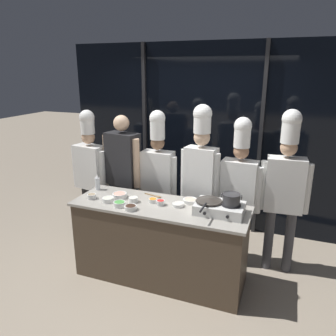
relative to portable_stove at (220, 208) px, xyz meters
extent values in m
plane|color=gray|center=(-0.65, -0.03, -0.96)|extent=(24.00, 24.00, 0.00)
cube|color=black|center=(-0.65, 1.55, 0.39)|extent=(4.10, 0.04, 2.70)
cube|color=#232326|center=(-1.52, 1.50, 0.39)|extent=(0.05, 0.05, 2.70)
cube|color=#232326|center=(0.22, 1.50, 0.39)|extent=(0.05, 0.05, 2.70)
cube|color=#4C3D2D|center=(-0.65, -0.03, -0.52)|extent=(1.89, 0.62, 0.88)
cube|color=#A39E93|center=(-0.65, -0.03, -0.07)|extent=(1.94, 0.65, 0.03)
cube|color=silver|center=(0.00, 0.00, 0.00)|extent=(0.49, 0.33, 0.10)
cylinder|color=black|center=(-0.11, 0.00, 0.06)|extent=(0.20, 0.20, 0.01)
cylinder|color=black|center=(-0.11, -0.17, 0.00)|extent=(0.03, 0.01, 0.03)
cylinder|color=black|center=(0.11, 0.00, 0.06)|extent=(0.20, 0.20, 0.01)
cylinder|color=black|center=(0.11, -0.17, 0.00)|extent=(0.03, 0.01, 0.03)
cylinder|color=#38332D|center=(-0.11, 0.00, 0.07)|extent=(0.26, 0.26, 0.01)
cone|color=#38332D|center=(-0.11, 0.00, 0.08)|extent=(0.28, 0.28, 0.04)
cylinder|color=black|center=(-0.11, -0.24, 0.09)|extent=(0.02, 0.21, 0.02)
cylinder|color=#333335|center=(0.11, 0.00, 0.11)|extent=(0.17, 0.17, 0.11)
torus|color=#333335|center=(0.11, 0.00, 0.17)|extent=(0.18, 0.18, 0.01)
torus|color=#333335|center=(0.01, 0.00, 0.15)|extent=(0.01, 0.05, 0.05)
torus|color=#333335|center=(0.21, 0.00, 0.15)|extent=(0.01, 0.05, 0.05)
cylinder|color=white|center=(-1.54, 0.14, 0.02)|extent=(0.06, 0.06, 0.15)
cone|color=white|center=(-1.54, 0.14, 0.12)|extent=(0.05, 0.05, 0.04)
cylinder|color=white|center=(-0.75, 0.02, -0.03)|extent=(0.10, 0.10, 0.04)
torus|color=white|center=(-0.75, 0.02, -0.01)|extent=(0.10, 0.10, 0.01)
cylinder|color=orange|center=(-0.75, 0.02, -0.02)|extent=(0.08, 0.08, 0.02)
cylinder|color=white|center=(-1.16, 0.00, -0.03)|extent=(0.17, 0.17, 0.05)
torus|color=white|center=(-1.16, 0.00, 0.00)|extent=(0.17, 0.17, 0.01)
cylinder|color=#EAA893|center=(-1.16, 0.00, -0.02)|extent=(0.14, 0.14, 0.03)
cylinder|color=white|center=(-0.64, -0.02, -0.03)|extent=(0.09, 0.09, 0.05)
torus|color=white|center=(-0.64, -0.02, 0.00)|extent=(0.09, 0.09, 0.01)
cylinder|color=red|center=(-0.64, -0.02, -0.02)|extent=(0.08, 0.08, 0.03)
cylinder|color=white|center=(-0.96, -0.06, -0.03)|extent=(0.10, 0.10, 0.05)
torus|color=white|center=(-0.96, -0.06, 0.00)|extent=(0.11, 0.11, 0.01)
cylinder|color=silver|center=(-0.96, -0.06, -0.01)|extent=(0.09, 0.09, 0.03)
cylinder|color=white|center=(-1.04, -0.22, -0.03)|extent=(0.13, 0.13, 0.05)
torus|color=white|center=(-1.04, -0.22, -0.01)|extent=(0.14, 0.14, 0.01)
cylinder|color=#4C9E47|center=(-1.04, -0.22, -0.02)|extent=(0.11, 0.11, 0.03)
cylinder|color=white|center=(-0.45, 0.01, -0.04)|extent=(0.13, 0.13, 0.03)
torus|color=white|center=(-0.45, 0.01, -0.02)|extent=(0.13, 0.13, 0.01)
cylinder|color=silver|center=(-0.45, 0.01, -0.03)|extent=(0.11, 0.11, 0.02)
cylinder|color=white|center=(-1.44, -0.14, -0.03)|extent=(0.10, 0.10, 0.05)
torus|color=white|center=(-1.44, -0.14, 0.00)|extent=(0.10, 0.10, 0.01)
cylinder|color=#9E896B|center=(-1.44, -0.14, -0.01)|extent=(0.08, 0.08, 0.03)
cylinder|color=white|center=(-0.37, 0.16, -0.04)|extent=(0.16, 0.16, 0.04)
torus|color=white|center=(-0.37, 0.16, -0.02)|extent=(0.16, 0.16, 0.01)
cylinder|color=beige|center=(-0.37, 0.16, -0.03)|extent=(0.13, 0.13, 0.02)
cylinder|color=white|center=(-1.22, -0.15, -0.03)|extent=(0.13, 0.13, 0.05)
torus|color=white|center=(-1.22, -0.15, -0.01)|extent=(0.13, 0.13, 0.01)
cylinder|color=silver|center=(-1.22, -0.15, -0.02)|extent=(0.11, 0.11, 0.03)
cylinder|color=white|center=(-0.89, -0.25, -0.03)|extent=(0.13, 0.13, 0.04)
torus|color=white|center=(-0.89, -0.25, -0.01)|extent=(0.13, 0.13, 0.01)
cylinder|color=#382319|center=(-0.89, -0.25, -0.02)|extent=(0.11, 0.11, 0.02)
cube|color=olive|center=(-0.87, 0.20, -0.05)|extent=(0.16, 0.05, 0.01)
ellipsoid|color=olive|center=(-0.75, 0.17, -0.05)|extent=(0.08, 0.06, 0.02)
cylinder|color=#232326|center=(-1.81, 0.55, -0.59)|extent=(0.11, 0.11, 0.74)
cylinder|color=#232326|center=(-2.04, 0.59, -0.59)|extent=(0.11, 0.11, 0.74)
cube|color=white|center=(-1.92, 0.57, 0.08)|extent=(0.47, 0.29, 0.60)
cylinder|color=white|center=(-1.69, 0.49, 0.06)|extent=(0.09, 0.09, 0.55)
cylinder|color=white|center=(-2.17, 0.57, 0.06)|extent=(0.09, 0.09, 0.55)
sphere|color=tan|center=(-1.92, 0.57, 0.49)|extent=(0.18, 0.18, 0.18)
cylinder|color=white|center=(-1.92, 0.57, 0.64)|extent=(0.19, 0.19, 0.22)
sphere|color=white|center=(-1.92, 0.57, 0.75)|extent=(0.20, 0.20, 0.20)
cylinder|color=#232326|center=(-1.30, 0.55, -0.54)|extent=(0.11, 0.11, 0.85)
cylinder|color=#232326|center=(-1.54, 0.60, -0.54)|extent=(0.11, 0.11, 0.85)
cube|color=#232326|center=(-1.42, 0.58, 0.23)|extent=(0.47, 0.30, 0.69)
cylinder|color=beige|center=(-1.18, 0.50, 0.22)|extent=(0.09, 0.09, 0.63)
cylinder|color=beige|center=(-1.67, 0.59, 0.22)|extent=(0.09, 0.09, 0.63)
sphere|color=beige|center=(-1.42, 0.58, 0.71)|extent=(0.20, 0.20, 0.20)
cylinder|color=#232326|center=(-0.83, 0.62, -0.60)|extent=(0.10, 0.10, 0.74)
cylinder|color=#232326|center=(-1.05, 0.62, -0.60)|extent=(0.10, 0.10, 0.74)
cube|color=white|center=(-0.94, 0.62, 0.07)|extent=(0.40, 0.21, 0.59)
cylinder|color=white|center=(-0.72, 0.59, 0.05)|extent=(0.08, 0.08, 0.55)
cylinder|color=white|center=(-1.17, 0.59, 0.05)|extent=(0.08, 0.08, 0.55)
sphere|color=brown|center=(-0.94, 0.62, 0.48)|extent=(0.18, 0.18, 0.18)
cylinder|color=white|center=(-0.94, 0.62, 0.66)|extent=(0.18, 0.18, 0.26)
sphere|color=white|center=(-0.94, 0.62, 0.79)|extent=(0.20, 0.20, 0.20)
cylinder|color=#2D3856|center=(-0.25, 0.52, -0.56)|extent=(0.10, 0.10, 0.80)
cylinder|color=#2D3856|center=(-0.45, 0.55, -0.56)|extent=(0.10, 0.10, 0.80)
cube|color=white|center=(-0.35, 0.54, 0.16)|extent=(0.40, 0.25, 0.65)
cylinder|color=white|center=(-0.15, 0.48, 0.15)|extent=(0.07, 0.07, 0.60)
cylinder|color=white|center=(-0.56, 0.54, 0.15)|extent=(0.07, 0.07, 0.60)
sphere|color=beige|center=(-0.35, 0.54, 0.61)|extent=(0.19, 0.19, 0.19)
cylinder|color=white|center=(-0.35, 0.54, 0.77)|extent=(0.20, 0.20, 0.22)
sphere|color=white|center=(-0.35, 0.54, 0.88)|extent=(0.22, 0.22, 0.22)
cylinder|color=#2D3856|center=(0.21, 0.57, -0.60)|extent=(0.11, 0.11, 0.73)
cylinder|color=#2D3856|center=(-0.01, 0.58, -0.60)|extent=(0.11, 0.11, 0.73)
cube|color=white|center=(0.10, 0.58, 0.07)|extent=(0.42, 0.24, 0.59)
cylinder|color=white|center=(0.32, 0.53, 0.05)|extent=(0.08, 0.08, 0.54)
cylinder|color=white|center=(-0.13, 0.56, 0.05)|extent=(0.08, 0.08, 0.54)
sphere|color=#A87A5B|center=(0.10, 0.58, 0.47)|extent=(0.17, 0.17, 0.17)
cylinder|color=white|center=(0.10, 0.58, 0.64)|extent=(0.18, 0.18, 0.24)
sphere|color=white|center=(0.10, 0.58, 0.76)|extent=(0.20, 0.20, 0.20)
cylinder|color=#4C4C51|center=(0.71, 0.64, -0.58)|extent=(0.11, 0.11, 0.77)
cylinder|color=#4C4C51|center=(0.48, 0.62, -0.58)|extent=(0.11, 0.11, 0.77)
cube|color=white|center=(0.60, 0.63, 0.12)|extent=(0.43, 0.25, 0.62)
cylinder|color=white|center=(0.83, 0.61, 0.10)|extent=(0.08, 0.08, 0.57)
cylinder|color=white|center=(0.37, 0.57, 0.10)|extent=(0.08, 0.08, 0.57)
sphere|color=tan|center=(0.60, 0.63, 0.55)|extent=(0.18, 0.18, 0.18)
cylinder|color=white|center=(0.60, 0.63, 0.73)|extent=(0.19, 0.19, 0.26)
sphere|color=white|center=(0.60, 0.63, 0.86)|extent=(0.21, 0.21, 0.21)
camera|label=1|loc=(0.60, -3.07, 1.37)|focal=35.00mm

